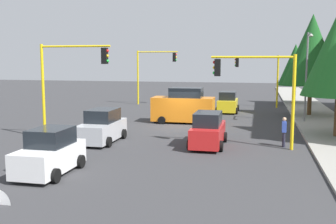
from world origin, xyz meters
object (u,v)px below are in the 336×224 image
at_px(delivery_van_orange, 184,107).
at_px(pedestrian_crossing, 284,131).
at_px(traffic_signal_far_left, 259,71).
at_px(tree_roadside_far, 295,65).
at_px(car_red, 208,131).
at_px(car_yellow, 228,103).
at_px(traffic_signal_near_left, 259,82).
at_px(tree_roadside_mid, 312,50).
at_px(street_lamp_curbside, 307,67).
at_px(traffic_signal_far_right, 153,67).
at_px(car_silver, 102,127).
at_px(traffic_signal_near_right, 69,72).
at_px(car_white, 50,153).

distance_m(delivery_van_orange, pedestrian_crossing, 10.27).
xyz_separation_m(traffic_signal_far_left, tree_roadside_far, (-4.00, 3.85, 0.56)).
distance_m(car_red, car_yellow, 15.26).
bearing_deg(traffic_signal_near_left, tree_roadside_far, 170.82).
distance_m(tree_roadside_far, car_red, 25.22).
height_order(tree_roadside_mid, car_red, tree_roadside_mid).
bearing_deg(street_lamp_curbside, tree_roadside_mid, 169.67).
distance_m(traffic_signal_far_right, car_yellow, 10.36).
relative_size(traffic_signal_far_right, pedestrian_crossing, 3.49).
relative_size(tree_roadside_far, car_yellow, 1.77).
relative_size(car_silver, car_yellow, 1.10).
distance_m(traffic_signal_far_left, traffic_signal_far_right, 11.39).
xyz_separation_m(traffic_signal_far_right, tree_roadside_far, (-4.00, 15.24, 0.20)).
bearing_deg(tree_roadside_far, traffic_signal_near_right, -32.40).
xyz_separation_m(delivery_van_orange, car_silver, (8.32, -3.42, -0.38)).
xyz_separation_m(traffic_signal_far_left, traffic_signal_far_right, (0.00, -11.39, 0.36)).
bearing_deg(pedestrian_crossing, traffic_signal_far_left, -175.67).
xyz_separation_m(traffic_signal_near_right, car_silver, (0.32, 2.25, -3.25)).
relative_size(traffic_signal_near_left, traffic_signal_far_left, 0.97).
height_order(traffic_signal_near_right, pedestrian_crossing, traffic_signal_near_right).
bearing_deg(car_yellow, tree_roadside_mid, 80.70).
xyz_separation_m(tree_roadside_far, delivery_van_orange, (16.00, -9.57, -3.10)).
relative_size(delivery_van_orange, car_white, 1.28).
bearing_deg(tree_roadside_mid, car_silver, -43.27).
bearing_deg(car_red, traffic_signal_near_right, -90.56).
bearing_deg(tree_roadside_mid, car_white, -31.74).
relative_size(street_lamp_curbside, tree_roadside_mid, 0.79).
distance_m(traffic_signal_far_right, pedestrian_crossing, 23.45).
height_order(delivery_van_orange, car_white, delivery_van_orange).
height_order(car_silver, car_yellow, same).
height_order(traffic_signal_far_right, tree_roadside_far, tree_roadside_far).
relative_size(traffic_signal_far_right, car_white, 1.58).
bearing_deg(traffic_signal_far_left, car_white, -17.85).
relative_size(traffic_signal_near_left, pedestrian_crossing, 3.07).
xyz_separation_m(delivery_van_orange, pedestrian_crossing, (7.34, 7.18, -0.37)).
bearing_deg(tree_roadside_mid, car_red, -26.79).
bearing_deg(car_red, tree_roadside_far, 164.65).
bearing_deg(traffic_signal_far_right, car_red, 23.24).
xyz_separation_m(traffic_signal_near_left, traffic_signal_near_right, (-0.00, -11.35, 0.44)).
relative_size(traffic_signal_far_left, car_silver, 1.30).
height_order(traffic_signal_far_right, car_white, traffic_signal_far_right).
distance_m(delivery_van_orange, car_yellow, 7.74).
distance_m(tree_roadside_far, car_yellow, 11.61).
xyz_separation_m(car_yellow, pedestrian_crossing, (14.51, 4.29, 0.01)).
height_order(car_red, car_silver, same).
height_order(traffic_signal_near_left, street_lamp_curbside, street_lamp_curbside).
distance_m(traffic_signal_near_right, pedestrian_crossing, 13.26).
bearing_deg(street_lamp_curbside, traffic_signal_near_left, -20.41).
xyz_separation_m(traffic_signal_near_left, car_white, (7.17, -8.72, -2.82)).
relative_size(tree_roadside_mid, car_white, 2.35).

